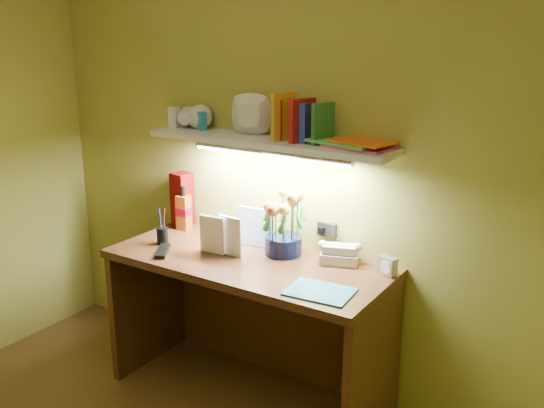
# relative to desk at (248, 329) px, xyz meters

# --- Properties ---
(desk) EXTENTS (1.40, 0.60, 0.75)m
(desk) POSITION_rel_desk_xyz_m (0.00, 0.00, 0.00)
(desk) COLOR #3D2810
(desk) RESTS_ON ground
(flower_bouquet) EXTENTS (0.25, 0.25, 0.32)m
(flower_bouquet) POSITION_rel_desk_xyz_m (0.11, 0.15, 0.54)
(flower_bouquet) COLOR #091138
(flower_bouquet) RESTS_ON desk
(telephone) EXTENTS (0.21, 0.18, 0.10)m
(telephone) POSITION_rel_desk_xyz_m (0.39, 0.20, 0.43)
(telephone) COLOR beige
(telephone) RESTS_ON desk
(desk_clock) EXTENTS (0.10, 0.07, 0.09)m
(desk_clock) POSITION_rel_desk_xyz_m (0.65, 0.18, 0.42)
(desk_clock) COLOR #B6B7BB
(desk_clock) RESTS_ON desk
(whisky_bottle) EXTENTS (0.07, 0.07, 0.25)m
(whisky_bottle) POSITION_rel_desk_xyz_m (-0.56, 0.19, 0.50)
(whisky_bottle) COLOR #A64713
(whisky_bottle) RESTS_ON desk
(whisky_box) EXTENTS (0.11, 0.11, 0.30)m
(whisky_box) POSITION_rel_desk_xyz_m (-0.62, 0.24, 0.53)
(whisky_box) COLOR #5C0505
(whisky_box) RESTS_ON desk
(pen_cup) EXTENTS (0.07, 0.07, 0.15)m
(pen_cup) POSITION_rel_desk_xyz_m (-0.50, -0.06, 0.45)
(pen_cup) COLOR black
(pen_cup) RESTS_ON desk
(art_card) EXTENTS (0.20, 0.06, 0.19)m
(art_card) POSITION_rel_desk_xyz_m (-0.09, 0.19, 0.47)
(art_card) COLOR white
(art_card) RESTS_ON desk
(tv_remote) EXTENTS (0.14, 0.18, 0.02)m
(tv_remote) POSITION_rel_desk_xyz_m (-0.40, -0.16, 0.39)
(tv_remote) COLOR black
(tv_remote) RESTS_ON desk
(blue_folder) EXTENTS (0.29, 0.23, 0.01)m
(blue_folder) POSITION_rel_desk_xyz_m (0.48, -0.15, 0.38)
(blue_folder) COLOR #268CC5
(blue_folder) RESTS_ON desk
(desk_book_a) EXTENTS (0.14, 0.02, 0.19)m
(desk_book_a) POSITION_rel_desk_xyz_m (-0.27, -0.03, 0.47)
(desk_book_a) COLOR silver
(desk_book_a) RESTS_ON desk
(desk_book_b) EXTENTS (0.15, 0.03, 0.20)m
(desk_book_b) POSITION_rel_desk_xyz_m (-0.18, 0.01, 0.47)
(desk_book_b) COLOR silver
(desk_book_b) RESTS_ON desk
(wall_shelf) EXTENTS (1.30, 0.32, 0.25)m
(wall_shelf) POSITION_rel_desk_xyz_m (-0.01, 0.18, 0.96)
(wall_shelf) COLOR silver
(wall_shelf) RESTS_ON ground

